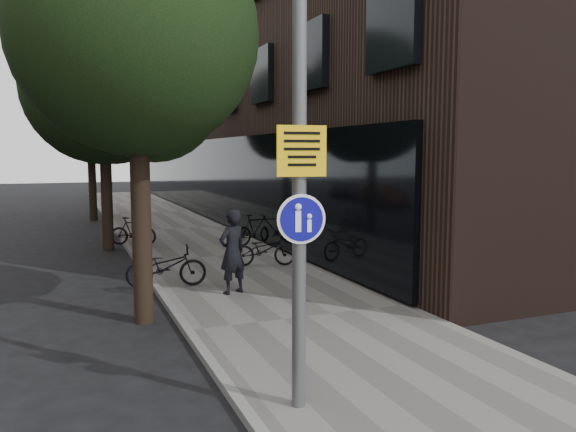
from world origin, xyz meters
TOP-DOWN VIEW (x-y plane):
  - ground at (0.00, 0.00)m, footprint 120.00×120.00m
  - sidewalk at (0.25, 10.00)m, footprint 4.50×60.00m
  - curb_edge at (-2.00, 10.00)m, footprint 0.15×60.00m
  - building_right_dark_brick at (8.50, 22.00)m, footprint 12.00×40.00m
  - street_tree_near at (-2.53, 4.64)m, footprint 4.40×4.40m
  - street_tree_mid at (-2.53, 13.14)m, footprint 5.00×5.00m
  - street_tree_far at (-2.53, 22.14)m, footprint 5.00×5.00m
  - signpost at (-1.38, -0.06)m, footprint 0.58×0.17m
  - pedestrian at (-0.56, 5.54)m, footprint 0.79×0.66m
  - parked_bike_facade_near at (1.09, 8.14)m, footprint 1.80×1.04m
  - parked_bike_facade_far at (2.00, 11.55)m, footprint 1.81×1.05m
  - parked_bike_curb_near at (-1.80, 6.69)m, footprint 1.88×0.88m
  - parked_bike_curb_far at (-1.80, 13.05)m, footprint 1.59×1.07m

SIDE VIEW (x-z plane):
  - ground at x=0.00m, z-range 0.00..0.00m
  - sidewalk at x=0.25m, z-range 0.00..0.12m
  - curb_edge at x=-2.00m, z-range 0.00..0.13m
  - parked_bike_facade_near at x=1.09m, z-range 0.12..1.01m
  - parked_bike_curb_far at x=-1.80m, z-range 0.12..1.06m
  - parked_bike_curb_near at x=-1.80m, z-range 0.12..1.07m
  - parked_bike_facade_far at x=2.00m, z-range 0.12..1.17m
  - pedestrian at x=-0.56m, z-range 0.12..1.96m
  - signpost at x=-1.38m, z-range 0.14..5.16m
  - street_tree_near at x=-2.53m, z-range 1.36..8.86m
  - street_tree_mid at x=-2.53m, z-range 1.21..9.01m
  - street_tree_far at x=-2.53m, z-range 1.21..9.01m
  - building_right_dark_brick at x=8.50m, z-range 0.00..18.00m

